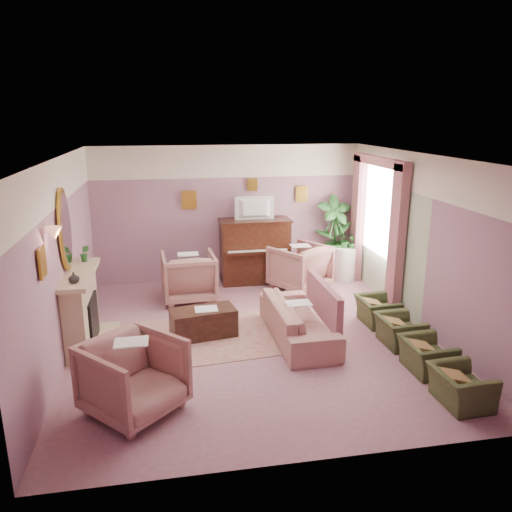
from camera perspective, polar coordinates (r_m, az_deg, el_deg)
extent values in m
cube|color=#9E6C7A|center=(7.98, -0.29, -9.21)|extent=(5.50, 6.00, 0.01)
cube|color=white|center=(7.25, -0.33, 11.27)|extent=(5.50, 6.00, 0.01)
cube|color=slate|center=(10.39, -3.18, 4.83)|extent=(5.50, 0.02, 2.80)
cube|color=slate|center=(4.74, 6.05, -8.91)|extent=(5.50, 0.02, 2.80)
cube|color=slate|center=(7.54, -21.36, -0.48)|extent=(0.02, 6.00, 2.80)
cube|color=slate|center=(8.40, 18.50, 1.39)|extent=(0.02, 6.00, 2.80)
cube|color=#EDE5CD|center=(10.23, -3.27, 10.74)|extent=(5.50, 0.01, 0.65)
cube|color=#AABD99|center=(9.60, 14.61, 1.43)|extent=(0.01, 3.00, 2.15)
cube|color=tan|center=(7.96, -19.36, -5.91)|extent=(0.30, 1.40, 1.10)
cube|color=black|center=(8.00, -18.55, -6.88)|extent=(0.18, 0.72, 0.68)
cube|color=#F4461A|center=(8.06, -18.15, -8.06)|extent=(0.06, 0.54, 0.10)
cube|color=tan|center=(7.77, -19.52, -1.99)|extent=(0.40, 1.55, 0.07)
cube|color=tan|center=(8.14, -17.60, -9.39)|extent=(0.55, 1.50, 0.02)
ellipsoid|color=#B28A28|center=(7.63, -21.02, 2.84)|extent=(0.04, 0.72, 1.20)
ellipsoid|color=silver|center=(7.62, -20.84, 2.85)|extent=(0.01, 0.60, 1.06)
cone|color=#E89568|center=(6.57, -22.08, 2.39)|extent=(0.20, 0.20, 0.16)
cube|color=#34180E|center=(10.32, -0.14, 0.51)|extent=(1.40, 0.60, 1.30)
cube|color=#34180E|center=(9.97, 0.21, 0.38)|extent=(1.30, 0.12, 0.06)
cube|color=silver|center=(9.96, 0.21, 0.60)|extent=(1.20, 0.08, 0.02)
cube|color=#34180E|center=(10.17, -0.14, 4.10)|extent=(1.45, 0.65, 0.04)
imported|color=black|center=(10.06, -0.10, 5.66)|extent=(0.80, 0.12, 0.48)
cube|color=#B28A28|center=(10.23, -7.66, 6.36)|extent=(0.30, 0.03, 0.38)
cube|color=#B28A28|center=(10.58, 5.23, 7.08)|extent=(0.26, 0.03, 0.34)
cube|color=#B28A28|center=(10.32, -0.42, 8.16)|extent=(0.22, 0.03, 0.26)
cube|color=#B28A28|center=(6.32, -23.24, -0.68)|extent=(0.03, 0.28, 0.36)
cube|color=white|center=(9.67, 14.06, 5.37)|extent=(0.03, 1.40, 1.80)
cube|color=#975760|center=(8.91, 15.81, 1.74)|extent=(0.16, 0.34, 2.60)
cube|color=#975760|center=(10.55, 11.50, 4.15)|extent=(0.16, 0.34, 2.60)
cube|color=#975760|center=(9.53, 13.97, 10.46)|extent=(0.16, 2.20, 0.16)
imported|color=#235D24|center=(8.25, -18.99, 0.29)|extent=(0.16, 0.16, 0.28)
imported|color=#EDE5CD|center=(7.27, -20.10, -2.34)|extent=(0.16, 0.16, 0.16)
cube|color=#A77468|center=(7.99, -5.20, -9.19)|extent=(2.66, 2.03, 0.01)
cube|color=#311B13|center=(7.96, -6.03, -7.59)|extent=(1.07, 0.67, 0.45)
cube|color=white|center=(7.87, -5.72, -6.04)|extent=(0.35, 0.28, 0.01)
imported|color=#AB786F|center=(7.81, 4.85, -6.55)|extent=(0.68, 2.04, 0.82)
cube|color=#975760|center=(7.85, 7.71, -5.04)|extent=(0.10, 1.54, 0.57)
imported|color=#AB786F|center=(9.42, -7.70, -2.09)|extent=(0.97, 0.97, 1.01)
imported|color=#AB786F|center=(9.96, 5.02, -1.00)|extent=(0.97, 0.97, 1.01)
imported|color=#AB786F|center=(6.08, -13.82, -12.88)|extent=(0.97, 0.97, 1.01)
imported|color=#3E4826|center=(6.63, 22.41, -13.10)|extent=(0.49, 0.69, 0.60)
imported|color=#3E4826|center=(7.25, 18.95, -10.20)|extent=(0.49, 0.69, 0.60)
imported|color=#3E4826|center=(7.91, 16.09, -7.74)|extent=(0.49, 0.69, 0.60)
imported|color=#3E4826|center=(8.59, 13.71, -5.64)|extent=(0.49, 0.69, 0.60)
cylinder|color=white|center=(10.72, 10.03, -0.82)|extent=(0.52, 0.52, 0.70)
imported|color=#235D24|center=(10.59, 10.16, 1.88)|extent=(0.30, 0.30, 0.34)
imported|color=#235D24|center=(10.55, 10.95, 1.62)|extent=(0.16, 0.16, 0.28)
cylinder|color=brown|center=(10.86, 8.73, -1.54)|extent=(0.34, 0.34, 0.34)
imported|color=#235D24|center=(10.63, 8.93, 3.04)|extent=(0.76, 0.76, 1.44)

